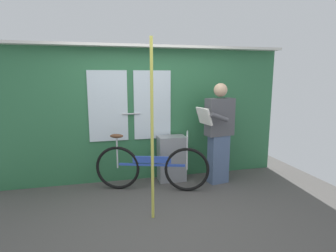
{
  "coord_description": "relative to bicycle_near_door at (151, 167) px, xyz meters",
  "views": [
    {
      "loc": [
        -0.69,
        -3.09,
        1.69
      ],
      "look_at": [
        0.24,
        0.66,
        1.0
      ],
      "focal_mm": 29.8,
      "sensor_mm": 36.0,
      "label": 1
    }
  ],
  "objects": [
    {
      "name": "ground_plane",
      "position": [
        -0.03,
        -0.82,
        -0.38
      ],
      "size": [
        5.67,
        4.34,
        0.04
      ],
      "primitive_type": "cube",
      "color": "#474442"
    },
    {
      "name": "train_door_wall",
      "position": [
        -0.04,
        0.54,
        0.77
      ],
      "size": [
        4.67,
        0.28,
        2.16
      ],
      "color": "#2D6B42",
      "rests_on": "ground_plane"
    },
    {
      "name": "bicycle_near_door",
      "position": [
        0.0,
        0.0,
        0.0
      ],
      "size": [
        1.63,
        0.66,
        0.88
      ],
      "rotation": [
        0.0,
        0.0,
        -0.32
      ],
      "color": "black",
      "rests_on": "ground_plane"
    },
    {
      "name": "passenger_reading_newspaper",
      "position": [
        1.09,
        0.05,
        0.48
      ],
      "size": [
        0.59,
        0.51,
        1.59
      ],
      "rotation": [
        0.0,
        0.0,
        3.31
      ],
      "color": "slate",
      "rests_on": "ground_plane"
    },
    {
      "name": "trash_bin_by_wall",
      "position": [
        0.4,
        0.32,
        0.01
      ],
      "size": [
        0.44,
        0.28,
        0.74
      ],
      "primitive_type": "cube",
      "color": "gray",
      "rests_on": "ground_plane"
    },
    {
      "name": "handrail_pole",
      "position": [
        -0.14,
        -0.83,
        0.7
      ],
      "size": [
        0.04,
        0.04,
        2.12
      ],
      "primitive_type": "cylinder",
      "color": "#C6C14C",
      "rests_on": "ground_plane"
    }
  ]
}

